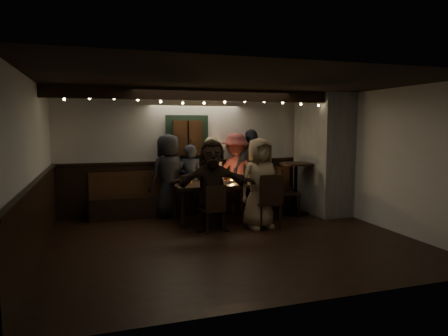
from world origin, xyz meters
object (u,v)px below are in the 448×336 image
object	(u,v)px
person_c	(210,175)
person_e	(252,170)
chair_near_left	(214,206)
chair_near_right	(269,198)
person_d	(236,173)
person_b	(190,180)
chair_end	(285,189)
high_top	(296,182)
person_g	(260,183)
person_a	(169,175)
person_f	(212,185)
dining_table	(227,186)

from	to	relation	value
person_c	person_e	size ratio (longest dim) A/B	0.91
chair_near_left	chair_near_right	distance (m)	1.04
person_d	person_b	bearing A→B (deg)	3.40
chair_end	chair_near_left	bearing A→B (deg)	-153.62
chair_end	person_c	xyz separation A→B (m)	(-1.51, 0.63, 0.27)
high_top	person_g	bearing A→B (deg)	-144.62
chair_near_left	person_a	world-z (taller)	person_a
person_b	person_f	size ratio (longest dim) A/B	0.90
person_a	person_d	distance (m)	1.52
person_e	person_a	bearing A→B (deg)	-20.90
high_top	dining_table	bearing A→B (deg)	-177.32
person_e	chair_near_right	bearing A→B (deg)	58.96
dining_table	high_top	size ratio (longest dim) A/B	1.93
chair_end	person_e	distance (m)	0.86
high_top	person_b	bearing A→B (deg)	163.70
person_b	person_e	distance (m)	1.43
chair_near_right	chair_near_left	bearing A→B (deg)	174.52
person_c	person_b	bearing A→B (deg)	-10.90
person_d	high_top	bearing A→B (deg)	153.41
person_a	person_b	world-z (taller)	person_a
person_d	person_e	xyz separation A→B (m)	(0.37, -0.04, 0.04)
person_c	person_e	distance (m)	0.98
high_top	person_d	world-z (taller)	person_d
person_a	person_b	size ratio (longest dim) A/B	1.15
high_top	person_d	distance (m)	1.33
dining_table	person_d	xyz separation A→B (m)	(0.45, 0.72, 0.17)
person_a	person_f	distance (m)	1.50
chair_near_left	chair_near_right	world-z (taller)	chair_near_right
person_b	person_a	bearing A→B (deg)	13.69
person_g	chair_near_right	bearing A→B (deg)	-52.88
person_e	person_g	size ratio (longest dim) A/B	1.08
chair_near_left	person_e	distance (m)	2.06
chair_near_right	person_a	size ratio (longest dim) A/B	0.59
person_a	person_e	size ratio (longest dim) A/B	0.95
dining_table	person_b	size ratio (longest dim) A/B	1.42
chair_end	person_b	world-z (taller)	person_b
person_f	person_g	world-z (taller)	person_g
person_c	chair_end	bearing A→B (deg)	143.37
dining_table	chair_near_left	bearing A→B (deg)	-122.43
person_b	person_g	size ratio (longest dim) A/B	0.90
chair_end	person_g	xyz separation A→B (m)	(-0.97, -0.90, 0.28)
chair_end	person_e	bearing A→B (deg)	132.90
dining_table	person_g	size ratio (longest dim) A/B	1.27
person_b	person_f	bearing A→B (deg)	106.65
high_top	person_e	distance (m)	1.01
chair_near_left	chair_end	xyz separation A→B (m)	(1.87, 0.93, 0.08)
person_a	person_c	xyz separation A→B (m)	(0.92, 0.03, -0.04)
chair_end	person_a	world-z (taller)	person_a
dining_table	person_e	world-z (taller)	person_e
person_c	person_f	xyz separation A→B (m)	(-0.36, -1.42, 0.01)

